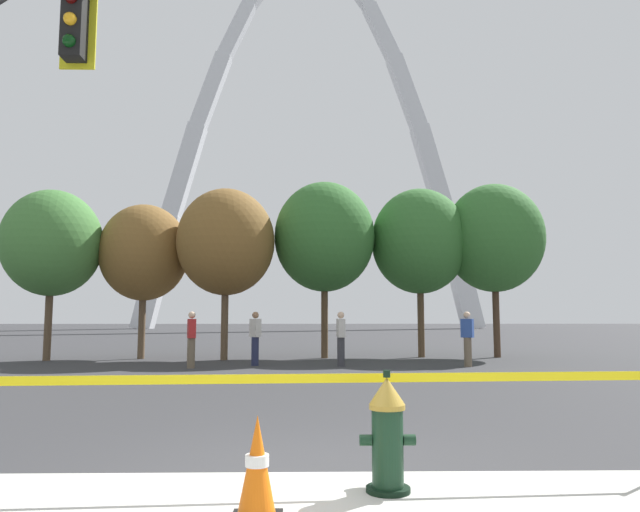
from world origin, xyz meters
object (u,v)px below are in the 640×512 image
(pedestrian_walking_right, at_px, (255,338))
(pedestrian_near_trees, at_px, (192,339))
(traffic_cone_by_hydrant, at_px, (257,469))
(pedestrian_standing_center, at_px, (341,338))
(monument_arch, at_px, (309,159))
(fire_hydrant, at_px, (388,434))
(pedestrian_walking_left, at_px, (468,338))

(pedestrian_walking_right, height_order, pedestrian_near_trees, same)
(traffic_cone_by_hydrant, xyz_separation_m, pedestrian_walking_right, (-1.22, 13.19, 0.46))
(pedestrian_standing_center, bearing_deg, monument_arch, 90.97)
(traffic_cone_by_hydrant, height_order, monument_arch, monument_arch)
(traffic_cone_by_hydrant, xyz_separation_m, pedestrian_standing_center, (1.31, 12.85, 0.46))
(fire_hydrant, xyz_separation_m, pedestrian_standing_center, (0.30, 12.21, 0.35))
(monument_arch, bearing_deg, pedestrian_near_trees, -93.36)
(traffic_cone_by_hydrant, height_order, pedestrian_walking_left, pedestrian_walking_left)
(monument_arch, relative_size, pedestrian_standing_center, 31.67)
(monument_arch, bearing_deg, fire_hydrant, -89.45)
(monument_arch, relative_size, pedestrian_walking_left, 31.67)
(monument_arch, xyz_separation_m, pedestrian_standing_center, (0.95, -55.89, -20.94))
(traffic_cone_by_hydrant, distance_m, pedestrian_standing_center, 12.93)
(pedestrian_walking_left, relative_size, pedestrian_standing_center, 1.00)
(traffic_cone_by_hydrant, bearing_deg, monument_arch, 89.70)
(traffic_cone_by_hydrant, bearing_deg, fire_hydrant, 32.14)
(pedestrian_walking_left, bearing_deg, traffic_cone_by_hydrant, -111.50)
(fire_hydrant, bearing_deg, pedestrian_walking_left, 71.72)
(pedestrian_walking_left, relative_size, pedestrian_walking_right, 1.00)
(pedestrian_standing_center, bearing_deg, pedestrian_walking_right, 172.33)
(traffic_cone_by_hydrant, xyz_separation_m, monument_arch, (0.36, 68.74, 21.40))
(monument_arch, xyz_separation_m, pedestrian_walking_right, (-1.59, -55.55, -20.94))
(fire_hydrant, height_order, traffic_cone_by_hydrant, fire_hydrant)
(pedestrian_walking_right, bearing_deg, traffic_cone_by_hydrant, -84.70)
(traffic_cone_by_hydrant, relative_size, pedestrian_standing_center, 0.46)
(pedestrian_walking_left, height_order, pedestrian_standing_center, same)
(fire_hydrant, height_order, pedestrian_walking_right, pedestrian_walking_right)
(monument_arch, relative_size, pedestrian_walking_right, 31.67)
(pedestrian_walking_right, bearing_deg, pedestrian_near_trees, -153.98)
(fire_hydrant, height_order, pedestrian_walking_left, pedestrian_walking_left)
(pedestrian_walking_right, bearing_deg, pedestrian_walking_left, -4.87)
(pedestrian_walking_left, bearing_deg, pedestrian_standing_center, 177.08)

